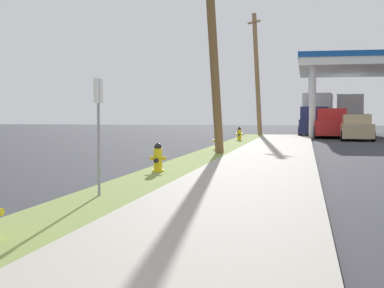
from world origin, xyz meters
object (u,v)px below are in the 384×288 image
Objects in this scene: fire_hydrant_second at (158,159)px; truck_teal_at_forecourt at (349,115)px; street_sign_post at (98,112)px; car_tan_by_near_pump at (356,128)px; truck_red_at_far_bay at (333,124)px; fire_hydrant_fourth at (239,134)px; utility_pole_midground at (212,25)px; truck_navy_on_apron at (317,116)px; fire_hydrant_third at (217,141)px; utility_pole_background at (257,73)px.

truck_teal_at_forecourt reaches higher than fire_hydrant_second.
street_sign_post reaches higher than car_tan_by_near_pump.
fire_hydrant_second is 25.71m from truck_red_at_far_bay.
utility_pole_midground is (0.27, -11.21, 4.40)m from fire_hydrant_fourth.
utility_pole_midground is 2.05× the size of car_tan_by_near_pump.
fire_hydrant_fourth is 22.08m from street_sign_post.
truck_navy_on_apron is at bearing 66.93° from fire_hydrant_fourth.
truck_teal_at_forecourt reaches higher than car_tan_by_near_pump.
utility_pole_midground reaches higher than car_tan_by_near_pump.
street_sign_post is 26.83m from car_tan_by_near_pump.
truck_navy_on_apron reaches higher than fire_hydrant_fourth.
utility_pole_midground reaches higher than truck_red_at_far_bay.
street_sign_post is 0.47× the size of car_tan_by_near_pump.
fire_hydrant_second and fire_hydrant_third have the same top height.
street_sign_post reaches higher than truck_red_at_far_bay.
utility_pole_background is at bearing 90.13° from utility_pole_midground.
truck_red_at_far_bay is at bearing -101.83° from truck_teal_at_forecourt.
street_sign_post reaches higher than fire_hydrant_fourth.
truck_red_at_far_bay is (5.51, 25.11, 0.47)m from fire_hydrant_second.
street_sign_post is at bearing -90.20° from fire_hydrant_third.
utility_pole_background is at bearing 89.38° from fire_hydrant_third.
truck_teal_at_forecourt is at bearing 78.17° from truck_red_at_far_bay.
truck_navy_on_apron is (4.55, 28.41, 1.04)m from fire_hydrant_second.
truck_teal_at_forecourt is (7.06, 14.87, 1.04)m from fire_hydrant_fourth.
utility_pole_midground is at bearing -113.07° from car_tan_by_near_pump.
utility_pole_background is at bearing -138.48° from truck_teal_at_forecourt.
car_tan_by_near_pump is 0.82× the size of truck_red_at_far_bay.
fire_hydrant_fourth is 0.13× the size of truck_red_at_far_bay.
utility_pole_background is 9.63m from truck_teal_at_forecourt.
truck_red_at_far_bay is at bearing -73.91° from truck_navy_on_apron.
fire_hydrant_third is 17.62m from utility_pole_background.
utility_pole_background is at bearing 89.57° from street_sign_post.
truck_teal_at_forecourt is (7.06, 36.92, -0.15)m from street_sign_post.
car_tan_by_near_pump is at bearing 75.49° from street_sign_post.
truck_red_at_far_bay is (5.20, 18.53, -3.94)m from utility_pole_midground.
truck_navy_on_apron reaches higher than street_sign_post.
fire_hydrant_fourth is 0.08× the size of utility_pole_midground.
fire_hydrant_second is at bearing -90.10° from fire_hydrant_fourth.
car_tan_by_near_pump is at bearing -69.96° from truck_red_at_far_bay.
utility_pole_midground is 20.03m from utility_pole_background.
street_sign_post is at bearing -104.51° from car_tan_by_near_pump.
fire_hydrant_second is 0.12× the size of truck_teal_at_forecourt.
utility_pole_midground is 1.42× the size of truck_navy_on_apron.
fire_hydrant_second is 4.42m from street_sign_post.
utility_pole_midground is 1.07× the size of utility_pole_background.
utility_pole_background is (0.23, 8.82, 4.11)m from fire_hydrant_fourth.
fire_hydrant_fourth is at bearing -91.47° from utility_pole_background.
fire_hydrant_second is 0.08× the size of utility_pole_midground.
fire_hydrant_third is 0.12× the size of truck_teal_at_forecourt.
street_sign_post is 0.38× the size of truck_red_at_far_bay.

